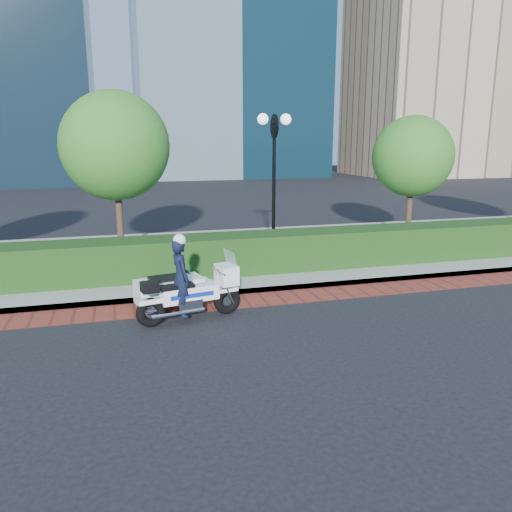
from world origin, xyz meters
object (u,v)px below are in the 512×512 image
object	(u,v)px
lamppost	(274,163)
tree_b	(115,146)
tree_c	(413,157)
police_motorcycle	(180,288)

from	to	relation	value
lamppost	tree_b	world-z (taller)	tree_b
tree_b	tree_c	world-z (taller)	tree_b
lamppost	tree_c	distance (m)	5.65
tree_b	police_motorcycle	bearing A→B (deg)	-78.91
tree_b	tree_c	bearing A→B (deg)	-0.00
lamppost	tree_b	size ratio (longest dim) A/B	0.86
tree_b	tree_c	xyz separation A→B (m)	(10.00, -0.00, -0.39)
lamppost	police_motorcycle	distance (m)	5.96
tree_b	police_motorcycle	size ratio (longest dim) A/B	2.19
lamppost	tree_c	bearing A→B (deg)	13.30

